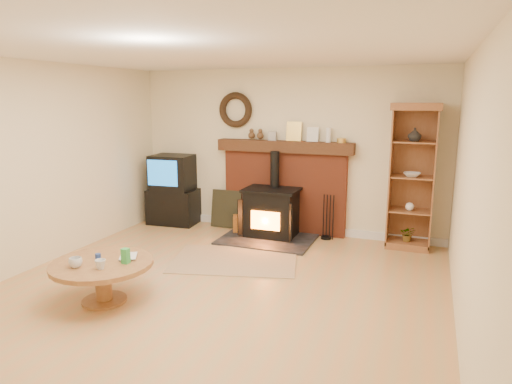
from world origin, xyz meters
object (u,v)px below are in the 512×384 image
at_px(tv_unit, 173,191).
at_px(coffee_table, 102,269).
at_px(wood_stove, 271,214).
at_px(curio_cabinet, 412,177).

distance_m(tv_unit, coffee_table, 3.17).
bearing_deg(tv_unit, wood_stove, -5.93).
bearing_deg(wood_stove, curio_cabinet, 7.88).
relative_size(wood_stove, coffee_table, 1.31).
bearing_deg(coffee_table, curio_cabinet, 46.73).
xyz_separation_m(curio_cabinet, coffee_table, (-2.93, -3.11, -0.67)).
relative_size(wood_stove, tv_unit, 1.17).
distance_m(tv_unit, curio_cabinet, 3.90).
bearing_deg(wood_stove, tv_unit, 174.07).
relative_size(tv_unit, curio_cabinet, 0.57).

